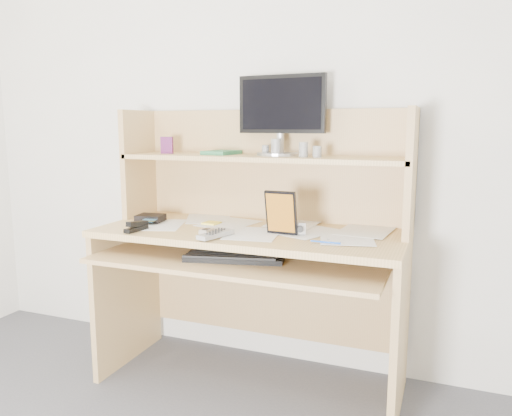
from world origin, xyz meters
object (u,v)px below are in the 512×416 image
(desk, at_px, (256,238))
(monitor, at_px, (281,113))
(game_case, at_px, (281,213))
(keyboard, at_px, (235,257))
(tv_remote, at_px, (216,234))

(desk, bearing_deg, monitor, 60.48)
(game_case, xyz_separation_m, monitor, (-0.10, 0.29, 0.43))
(keyboard, bearing_deg, desk, 75.83)
(tv_remote, bearing_deg, game_case, 44.32)
(keyboard, distance_m, monitor, 0.73)
(tv_remote, xyz_separation_m, game_case, (0.25, 0.13, 0.09))
(desk, xyz_separation_m, monitor, (0.08, 0.13, 0.59))
(tv_remote, distance_m, game_case, 0.29)
(desk, distance_m, keyboard, 0.25)
(tv_remote, distance_m, monitor, 0.68)
(game_case, height_order, monitor, monitor)
(monitor, bearing_deg, keyboard, -97.59)
(tv_remote, height_order, monitor, monitor)
(desk, relative_size, tv_remote, 7.44)
(keyboard, xyz_separation_m, tv_remote, (-0.07, -0.04, 0.10))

